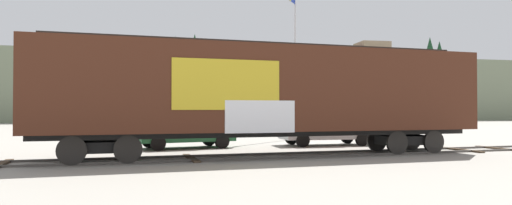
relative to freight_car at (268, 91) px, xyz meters
The scene contains 7 objects.
ground_plane 2.46m from the freight_car, behind, with size 260.00×260.00×0.00m, color gray.
track 2.57m from the freight_car, ahead, with size 59.95×5.91×0.08m.
freight_car is the anchor object (origin of this frame).
flagpole 10.70m from the freight_car, 66.81° to the left, with size 1.05×1.46×9.34m.
hillside 69.20m from the freight_car, 90.32° to the left, with size 144.28×40.10×15.04m.
parked_car_green 5.52m from the freight_car, 120.85° to the left, with size 4.56×2.71×1.73m.
parked_car_silver 6.49m from the freight_car, 48.70° to the left, with size 4.43×1.92×1.65m.
Camera 1 is at (-3.93, -16.59, 1.73)m, focal length 32.38 mm.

